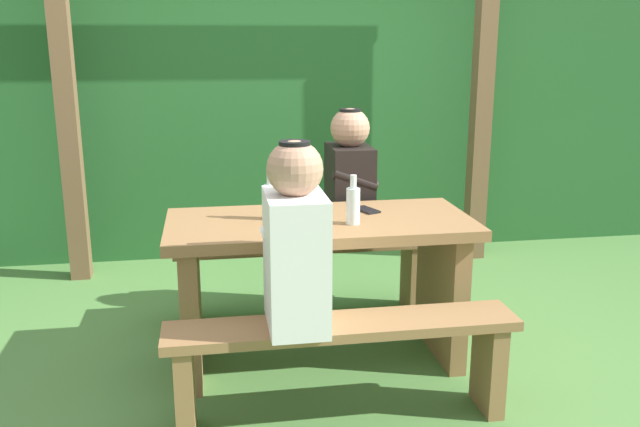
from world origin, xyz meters
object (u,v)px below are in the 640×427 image
drinking_glass (318,217)px  bottle_left (270,199)px  picnic_table (320,265)px  bench_far (304,263)px  cell_phone (366,210)px  bench_near (343,350)px  person_black_coat (350,180)px  bottle_right (353,204)px  person_white_shirt (295,243)px

drinking_glass → bottle_left: bearing=137.5°
picnic_table → bench_far: (0.00, 0.55, -0.17)m
picnic_table → cell_phone: 0.35m
picnic_table → bench_near: 0.58m
cell_phone → person_black_coat: bearing=66.7°
cell_phone → bench_far: bearing=97.0°
bottle_left → bottle_right: bearing=-22.2°
picnic_table → drinking_glass: bearing=-103.8°
person_black_coat → person_white_shirt: bearing=-111.8°
person_white_shirt → bottle_right: size_ratio=3.22×
drinking_glass → bottle_left: (-0.19, 0.17, 0.05)m
bench_near → bottle_right: bottle_right is taller
bench_near → picnic_table: bearing=90.0°
bench_near → person_white_shirt: bearing=179.0°
bench_far → person_black_coat: person_black_coat is taller
picnic_table → cell_phone: size_ratio=10.00×
drinking_glass → bench_near: bearing=-85.5°
bench_near → cell_phone: 0.81m
bench_near → person_black_coat: bearing=77.0°
bottle_left → bottle_right: size_ratio=1.03×
bench_far → cell_phone: (0.25, -0.44, 0.40)m
picnic_table → bench_near: (0.00, -0.55, -0.17)m
bottle_right → drinking_glass: bearing=-169.9°
bench_near → bottle_left: (-0.22, 0.59, 0.49)m
picnic_table → bottle_left: (-0.22, 0.04, 0.32)m
bench_near → person_black_coat: (0.25, 1.10, 0.45)m
drinking_glass → cell_phone: bearing=41.7°
bench_far → bottle_left: bottle_left is taller
picnic_table → drinking_glass: (-0.03, -0.13, 0.27)m
drinking_glass → cell_phone: drinking_glass is taller
person_black_coat → bottle_left: bearing=-133.3°
person_white_shirt → bench_far: bearing=80.5°
person_black_coat → bottle_left: 0.70m
cell_phone → bottle_right: bearing=-140.0°
person_black_coat → cell_phone: bearing=-90.9°
bottle_left → picnic_table: bearing=-10.2°
person_white_shirt → person_black_coat: same height
bottle_left → bottle_right: 0.38m
picnic_table → person_black_coat: bearing=65.2°
bottle_left → person_black_coat: bearing=46.7°
person_black_coat → picnic_table: bearing=-114.8°
person_white_shirt → bottle_left: 0.59m
bench_near → bench_far: (0.00, 1.10, 0.00)m
drinking_glass → bottle_right: bottle_right is taller
person_black_coat → bottle_right: size_ratio=3.22×
bench_far → bottle_right: size_ratio=6.27×
bench_near → person_black_coat: person_black_coat is taller
picnic_table → cell_phone: (0.25, 0.11, 0.23)m
bottle_right → person_white_shirt: bearing=-125.6°
bench_far → person_white_shirt: (-0.18, -1.10, 0.45)m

